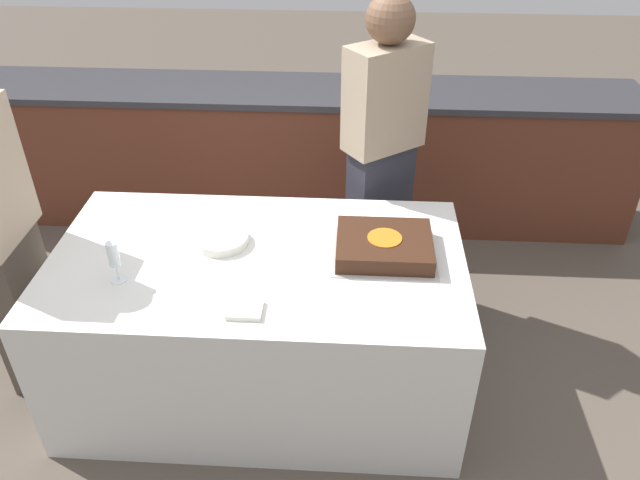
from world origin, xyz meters
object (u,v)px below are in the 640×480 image
(cake, at_px, (384,246))
(plate_stack, at_px, (222,239))
(wine_glass, at_px, (114,256))
(person_seated_left, at_px, (0,235))
(person_cutting_cake, at_px, (382,156))

(cake, relative_size, plate_stack, 1.88)
(wine_glass, bearing_deg, plate_stack, 37.71)
(person_seated_left, bearing_deg, plate_stack, -84.22)
(wine_glass, relative_size, person_seated_left, 0.11)
(person_cutting_cake, bearing_deg, person_seated_left, -13.36)
(wine_glass, bearing_deg, cake, 13.03)
(plate_stack, bearing_deg, person_seated_left, -174.22)
(cake, distance_m, person_seated_left, 1.67)
(plate_stack, xyz_separation_m, person_seated_left, (-0.95, -0.10, 0.05))
(person_cutting_cake, height_order, person_seated_left, person_cutting_cake)
(wine_glass, height_order, person_cutting_cake, person_cutting_cake)
(cake, relative_size, wine_glass, 2.45)
(person_cutting_cake, distance_m, person_seated_left, 1.82)
(plate_stack, height_order, person_seated_left, person_seated_left)
(plate_stack, relative_size, wine_glass, 1.30)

